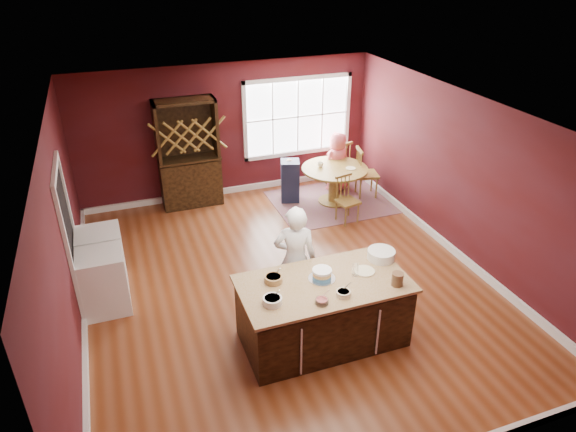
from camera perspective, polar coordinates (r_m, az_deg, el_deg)
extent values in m
plane|color=brown|center=(8.09, -0.20, -7.35)|extent=(7.00, 7.00, 0.00)
plane|color=white|center=(6.88, -0.24, 11.29)|extent=(7.00, 7.00, 0.00)
plane|color=#3C0A0A|center=(10.50, -6.77, 9.35)|extent=(6.00, 0.00, 6.00)
plane|color=#3C0A0A|center=(4.84, 14.58, -16.73)|extent=(6.00, 0.00, 6.00)
plane|color=#3C0A0A|center=(7.09, -23.72, -2.63)|extent=(0.00, 7.00, 7.00)
plane|color=#3C0A0A|center=(8.77, 18.62, 4.18)|extent=(0.00, 7.00, 7.00)
cube|color=black|center=(6.81, 3.89, -10.84)|extent=(2.08, 1.05, 0.83)
cube|color=tan|center=(6.52, 4.03, -7.52)|extent=(2.16, 1.13, 0.04)
cylinder|color=brown|center=(10.54, 5.05, 1.69)|extent=(0.61, 0.61, 0.04)
cylinder|color=brown|center=(10.40, 5.13, 3.34)|extent=(0.22, 0.22, 0.67)
cylinder|color=brown|center=(10.25, 5.21, 5.24)|extent=(1.32, 1.32, 0.04)
imported|color=white|center=(7.12, 0.79, -4.85)|extent=(0.69, 0.56, 1.63)
cylinder|color=white|center=(6.12, -1.74, -9.39)|extent=(0.23, 0.23, 0.09)
cylinder|color=#8F5F41|center=(6.48, -1.63, -7.01)|extent=(0.23, 0.23, 0.09)
cylinder|color=silver|center=(6.15, 3.78, -9.43)|extent=(0.17, 0.17, 0.06)
cylinder|color=beige|center=(6.29, 6.16, -8.55)|extent=(0.18, 0.18, 0.07)
cylinder|color=silver|center=(6.63, 7.48, -5.97)|extent=(0.08, 0.08, 0.16)
cylinder|color=#FFF3AF|center=(6.76, 8.49, -6.08)|extent=(0.27, 0.27, 0.02)
cylinder|color=beige|center=(7.03, 10.32, -4.23)|extent=(0.37, 0.37, 0.13)
cylinder|color=brown|center=(6.54, 12.06, -6.88)|extent=(0.14, 0.14, 0.17)
cube|color=brown|center=(10.55, 5.05, 1.62)|extent=(2.42, 1.88, 0.01)
imported|color=#CF555E|center=(10.82, 5.48, 5.98)|extent=(0.71, 0.55, 1.28)
cylinder|color=beige|center=(10.23, 6.98, 5.28)|extent=(0.19, 0.19, 0.01)
imported|color=silver|center=(10.26, 3.62, 5.73)|extent=(0.13, 0.13, 0.09)
cube|color=black|center=(10.19, -11.00, 6.77)|extent=(1.17, 0.49, 2.15)
cube|color=white|center=(7.75, -19.78, -6.89)|extent=(0.63, 0.61, 0.92)
cube|color=white|center=(8.29, -19.97, -4.44)|extent=(0.64, 0.62, 0.93)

